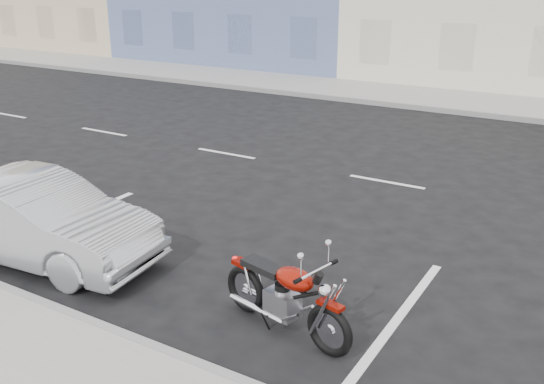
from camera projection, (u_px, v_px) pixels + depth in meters
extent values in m
plane|color=black|center=(487.00, 200.00, 11.39)|extent=(120.00, 120.00, 0.00)
cube|color=gray|center=(396.00, 95.00, 20.79)|extent=(80.00, 3.40, 0.15)
cube|color=gray|center=(377.00, 103.00, 19.42)|extent=(80.00, 0.12, 0.16)
torus|color=black|center=(382.00, 358.00, 6.23)|extent=(0.63, 0.24, 0.62)
torus|color=black|center=(286.00, 310.00, 7.10)|extent=(0.63, 0.24, 0.62)
cube|color=#7A0D04|center=(384.00, 331.00, 6.11)|extent=(0.33, 0.19, 0.05)
cube|color=#7A0D04|center=(284.00, 283.00, 7.01)|extent=(0.30, 0.21, 0.06)
cube|color=gray|center=(328.00, 327.00, 6.67)|extent=(0.44, 0.36, 0.31)
ellipsoid|color=#7A0D04|center=(343.00, 302.00, 6.42)|extent=(0.58, 0.43, 0.25)
cube|color=black|center=(308.00, 288.00, 6.75)|extent=(0.61, 0.36, 0.08)
cylinder|color=silver|center=(369.00, 294.00, 6.14)|extent=(0.18, 0.64, 0.03)
sphere|color=silver|center=(378.00, 316.00, 6.12)|extent=(0.16, 0.16, 0.16)
cylinder|color=silver|center=(300.00, 332.00, 6.84)|extent=(0.87, 0.27, 0.07)
cylinder|color=silver|center=(315.00, 323.00, 7.01)|extent=(0.87, 0.27, 0.07)
cylinder|color=silver|center=(380.00, 333.00, 6.16)|extent=(0.36, 0.12, 0.74)
cylinder|color=black|center=(344.00, 321.00, 6.49)|extent=(0.74, 0.21, 0.46)
imported|color=#A6AAAE|center=(35.00, 219.00, 8.85)|extent=(3.96, 1.72, 1.27)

